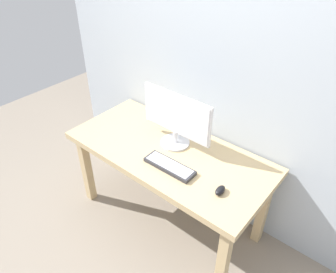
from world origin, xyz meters
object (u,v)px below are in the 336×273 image
desk (168,159)px  monitor (176,118)px  keyboard_primary (170,166)px  mouse (220,190)px

desk → monitor: size_ratio=2.63×
desk → keyboard_primary: bearing=-48.0°
desk → monitor: 0.33m
desk → keyboard_primary: 0.23m
keyboard_primary → mouse: bearing=3.0°
monitor → keyboard_primary: 0.36m
desk → keyboard_primary: keyboard_primary is taller
monitor → mouse: 0.63m
desk → keyboard_primary: size_ratio=4.12×
monitor → mouse: monitor is taller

